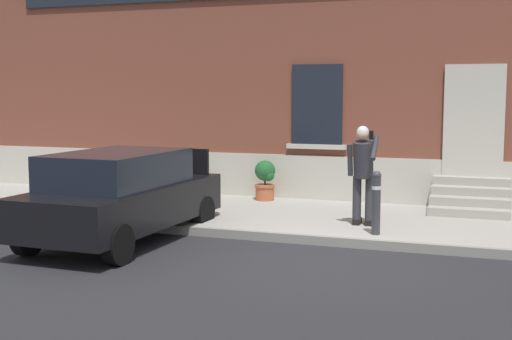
{
  "coord_description": "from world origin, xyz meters",
  "views": [
    {
      "loc": [
        2.59,
        -9.59,
        2.46
      ],
      "look_at": [
        -1.38,
        1.6,
        1.1
      ],
      "focal_mm": 47.77,
      "sensor_mm": 36.0,
      "label": 1
    }
  ],
  "objects_px": {
    "hatchback_car_black": "(122,194)",
    "bollard_far_left": "(159,189)",
    "person_on_phone": "(363,169)",
    "planter_olive": "(186,176)",
    "planter_terracotta": "(265,179)",
    "bollard_near_person": "(376,200)"
  },
  "relations": [
    {
      "from": "hatchback_car_black",
      "to": "bollard_far_left",
      "type": "xyz_separation_m",
      "value": [
        0.03,
        1.24,
        -0.08
      ]
    },
    {
      "from": "bollard_far_left",
      "to": "hatchback_car_black",
      "type": "bearing_deg",
      "value": -91.55
    },
    {
      "from": "person_on_phone",
      "to": "planter_olive",
      "type": "distance_m",
      "value": 4.77
    },
    {
      "from": "hatchback_car_black",
      "to": "planter_olive",
      "type": "bearing_deg",
      "value": 99.79
    },
    {
      "from": "bollard_far_left",
      "to": "person_on_phone",
      "type": "height_order",
      "value": "person_on_phone"
    },
    {
      "from": "hatchback_car_black",
      "to": "person_on_phone",
      "type": "relative_size",
      "value": 2.36
    },
    {
      "from": "planter_olive",
      "to": "bollard_far_left",
      "type": "bearing_deg",
      "value": -75.1
    },
    {
      "from": "bollard_far_left",
      "to": "planter_terracotta",
      "type": "relative_size",
      "value": 1.22
    },
    {
      "from": "bollard_near_person",
      "to": "hatchback_car_black",
      "type": "bearing_deg",
      "value": -162.71
    },
    {
      "from": "bollard_near_person",
      "to": "planter_olive",
      "type": "relative_size",
      "value": 1.22
    },
    {
      "from": "bollard_near_person",
      "to": "planter_terracotta",
      "type": "relative_size",
      "value": 1.22
    },
    {
      "from": "bollard_near_person",
      "to": "planter_terracotta",
      "type": "xyz_separation_m",
      "value": [
        -2.84,
        2.76,
        -0.11
      ]
    },
    {
      "from": "bollard_far_left",
      "to": "planter_olive",
      "type": "bearing_deg",
      "value": 104.9
    },
    {
      "from": "hatchback_car_black",
      "to": "bollard_near_person",
      "type": "xyz_separation_m",
      "value": [
        3.98,
        1.24,
        -0.08
      ]
    },
    {
      "from": "bollard_near_person",
      "to": "planter_olive",
      "type": "height_order",
      "value": "bollard_near_person"
    },
    {
      "from": "bollard_far_left",
      "to": "planter_terracotta",
      "type": "height_order",
      "value": "bollard_far_left"
    },
    {
      "from": "hatchback_car_black",
      "to": "planter_olive",
      "type": "xyz_separation_m",
      "value": [
        -0.67,
        3.88,
        -0.18
      ]
    },
    {
      "from": "bollard_near_person",
      "to": "bollard_far_left",
      "type": "distance_m",
      "value": 3.94
    },
    {
      "from": "planter_terracotta",
      "to": "person_on_phone",
      "type": "bearing_deg",
      "value": -40.16
    },
    {
      "from": "bollard_near_person",
      "to": "planter_terracotta",
      "type": "height_order",
      "value": "bollard_near_person"
    },
    {
      "from": "hatchback_car_black",
      "to": "planter_terracotta",
      "type": "relative_size",
      "value": 4.78
    },
    {
      "from": "bollard_far_left",
      "to": "person_on_phone",
      "type": "bearing_deg",
      "value": 10.35
    }
  ]
}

